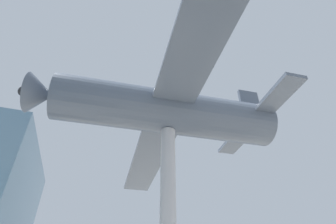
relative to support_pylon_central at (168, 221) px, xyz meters
The scene contains 2 objects.
support_pylon_central is the anchor object (origin of this frame).
suspended_airplane 4.93m from the support_pylon_central, 86.27° to the left, with size 22.01×11.81×3.17m.
Camera 1 is at (-9.64, 3.03, 1.57)m, focal length 28.00 mm.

